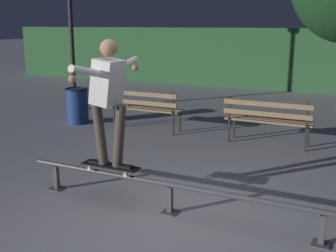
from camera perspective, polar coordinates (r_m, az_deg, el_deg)
ground_plane at (r=4.97m, az=-1.01°, el=-12.69°), size 90.00×90.00×0.00m
hedge_backdrop at (r=15.05m, az=18.34°, el=8.50°), size 24.00×1.20×2.06m
grind_rail at (r=5.05m, az=0.26°, el=-8.52°), size 4.04×0.18×0.39m
skateboard at (r=5.38m, az=-7.76°, el=-5.40°), size 0.78×0.20×0.09m
skateboarder at (r=5.15m, az=-8.06°, el=4.49°), size 0.62×1.41×1.56m
park_bench_leftmost at (r=8.84m, az=-3.22°, el=2.77°), size 1.60×0.42×0.88m
park_bench_left_center at (r=7.94m, az=13.32°, el=1.16°), size 1.60×0.42×0.88m
lamp_post_left at (r=11.20m, az=-13.04°, el=14.74°), size 0.32×0.32×3.90m
trash_can at (r=9.75m, az=-12.12°, el=2.77°), size 0.52×0.52×0.80m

